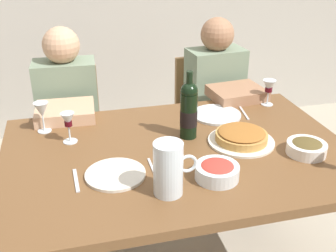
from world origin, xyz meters
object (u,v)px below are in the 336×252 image
(water_pitcher, at_px, (169,172))
(wine_glass_centre, at_px, (269,87))
(wine_glass_spare, at_px, (68,122))
(chair_left, at_px, (72,129))
(salad_bowl, at_px, (217,171))
(dinner_plate_left_setting, at_px, (216,115))
(baked_tart, at_px, (242,137))
(wine_glass_left_diner, at_px, (42,111))
(chair_right, at_px, (206,113))
(diner_right, at_px, (222,110))
(dining_table, at_px, (178,168))
(olive_bowl, at_px, (307,147))
(wine_bottle, at_px, (189,110))
(dinner_plate_right_setting, at_px, (115,174))
(diner_left, at_px, (70,129))

(water_pitcher, distance_m, wine_glass_centre, 0.98)
(wine_glass_spare, xyz_separation_m, chair_left, (0.01, 0.67, -0.36))
(water_pitcher, distance_m, salad_bowl, 0.21)
(wine_glass_spare, bearing_deg, dinner_plate_left_setting, 8.14)
(baked_tart, height_order, wine_glass_spare, wine_glass_spare)
(wine_glass_spare, height_order, dinner_plate_left_setting, wine_glass_spare)
(baked_tart, height_order, wine_glass_left_diner, wine_glass_left_diner)
(water_pitcher, distance_m, wine_glass_left_diner, 0.77)
(chair_left, bearing_deg, dinner_plate_left_setting, 144.95)
(baked_tart, height_order, chair_left, chair_left)
(chair_right, bearing_deg, diner_right, 89.03)
(dining_table, height_order, baked_tart, baked_tart)
(water_pitcher, relative_size, olive_bowl, 1.21)
(dining_table, xyz_separation_m, chair_left, (-0.45, 0.87, -0.17))
(wine_bottle, height_order, water_pitcher, wine_bottle)
(water_pitcher, xyz_separation_m, baked_tart, (0.41, 0.29, -0.06))
(wine_bottle, bearing_deg, dinner_plate_right_setting, -146.19)
(wine_bottle, xyz_separation_m, olive_bowl, (0.44, -0.27, -0.10))
(salad_bowl, relative_size, wine_glass_left_diner, 1.16)
(dinner_plate_left_setting, bearing_deg, diner_left, 155.87)
(dinner_plate_right_setting, height_order, chair_right, chair_right)
(wine_bottle, distance_m, water_pitcher, 0.45)
(olive_bowl, xyz_separation_m, dinner_plate_left_setting, (-0.23, 0.46, -0.02))
(dinner_plate_left_setting, distance_m, diner_left, 0.83)
(chair_right, relative_size, diner_right, 0.75)
(wine_glass_left_diner, xyz_separation_m, dinner_plate_right_setting, (0.27, -0.47, -0.10))
(wine_glass_left_diner, bearing_deg, dinner_plate_left_setting, -2.19)
(wine_glass_centre, distance_m, dinner_plate_right_setting, 1.03)
(dinner_plate_left_setting, bearing_deg, wine_bottle, -138.18)
(salad_bowl, distance_m, diner_right, 1.00)
(baked_tart, relative_size, wine_glass_centre, 2.12)
(wine_glass_left_diner, distance_m, chair_right, 1.21)
(dinner_plate_right_setting, relative_size, chair_left, 0.27)
(water_pitcher, height_order, diner_right, diner_right)
(dinner_plate_right_setting, bearing_deg, wine_bottle, 33.81)
(wine_glass_centre, distance_m, diner_left, 1.12)
(dining_table, height_order, chair_left, chair_left)
(water_pitcher, relative_size, diner_right, 0.18)
(dining_table, xyz_separation_m, diner_left, (-0.46, 0.63, -0.05))
(baked_tart, bearing_deg, wine_glass_left_diner, 158.75)
(dining_table, relative_size, chair_right, 1.72)
(wine_bottle, relative_size, wine_glass_spare, 2.22)
(diner_left, bearing_deg, dining_table, 128.67)
(baked_tart, relative_size, dinner_plate_right_setting, 1.26)
(wine_bottle, height_order, wine_glass_spare, wine_bottle)
(wine_glass_left_diner, height_order, dinner_plate_left_setting, wine_glass_left_diner)
(salad_bowl, bearing_deg, dinner_plate_left_setting, 69.78)
(dining_table, xyz_separation_m, wine_glass_left_diner, (-0.57, 0.33, 0.20))
(diner_left, bearing_deg, olive_bowl, 143.70)
(water_pitcher, distance_m, diner_right, 1.14)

